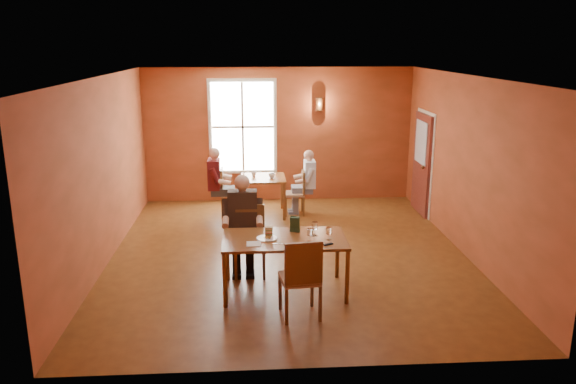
{
  "coord_description": "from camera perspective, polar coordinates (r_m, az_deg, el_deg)",
  "views": [
    {
      "loc": [
        -0.6,
        -9.01,
        3.51
      ],
      "look_at": [
        0.0,
        0.2,
        1.05
      ],
      "focal_mm": 35.0,
      "sensor_mm": 36.0,
      "label": 1
    }
  ],
  "objects": [
    {
      "name": "goblet_c",
      "position": [
        7.84,
        2.25,
        -4.33
      ],
      "size": [
        0.1,
        0.1,
        0.21
      ],
      "primitive_type": null,
      "rotation": [
        0.0,
        0.0,
        -0.25
      ],
      "color": "white",
      "rests_on": "main_table"
    },
    {
      "name": "goblet_a",
      "position": [
        8.07,
        2.74,
        -3.71
      ],
      "size": [
        0.12,
        0.12,
        0.22
      ],
      "primitive_type": null,
      "rotation": [
        0.0,
        0.0,
        0.41
      ],
      "color": "white",
      "rests_on": "main_table"
    },
    {
      "name": "diner_white",
      "position": [
        11.73,
        0.78,
        0.82
      ],
      "size": [
        0.52,
        0.52,
        1.31
      ],
      "primitive_type": null,
      "rotation": [
        0.0,
        0.0,
        1.57
      ],
      "color": "white",
      "rests_on": "ground"
    },
    {
      "name": "chair_diner_main",
      "position": [
        8.7,
        -3.92,
        -5.09
      ],
      "size": [
        0.48,
        0.48,
        1.07
      ],
      "primitive_type": null,
      "rotation": [
        0.0,
        0.0,
        3.14
      ],
      "color": "#3E1F11",
      "rests_on": "ground"
    },
    {
      "name": "chair_empty",
      "position": [
        7.42,
        1.2,
        -8.59
      ],
      "size": [
        0.55,
        0.55,
        1.11
      ],
      "primitive_type": null,
      "rotation": [
        0.0,
        0.0,
        0.13
      ],
      "color": "#4E2D19",
      "rests_on": "ground"
    },
    {
      "name": "wall_back",
      "position": [
        12.69,
        -0.97,
        5.81
      ],
      "size": [
        6.0,
        0.04,
        3.0
      ],
      "primitive_type": "cube",
      "color": "brown",
      "rests_on": "ground"
    },
    {
      "name": "cup_a",
      "position": [
        11.57,
        -1.65,
        1.67
      ],
      "size": [
        0.16,
        0.16,
        0.1
      ],
      "primitive_type": "imported",
      "rotation": [
        0.0,
        0.0,
        -0.3
      ],
      "color": "silver",
      "rests_on": "second_table"
    },
    {
      "name": "chair_diner_maroon",
      "position": [
        11.74,
        -5.71,
        -0.01
      ],
      "size": [
        0.44,
        0.44,
        1.0
      ],
      "primitive_type": null,
      "rotation": [
        0.0,
        0.0,
        -1.57
      ],
      "color": "#401D10",
      "rests_on": "ground"
    },
    {
      "name": "ceiling",
      "position": [
        9.05,
        0.08,
        11.69
      ],
      "size": [
        6.0,
        7.0,
        0.04
      ],
      "primitive_type": "cube",
      "color": "white",
      "rests_on": "wall_back"
    },
    {
      "name": "second_table",
      "position": [
        11.76,
        -2.53,
        -0.41
      ],
      "size": [
        0.92,
        0.92,
        0.81
      ],
      "primitive_type": null,
      "color": "brown",
      "rests_on": "ground"
    },
    {
      "name": "diner_maroon",
      "position": [
        11.69,
        -5.88,
        0.96
      ],
      "size": [
        0.56,
        0.56,
        1.41
      ],
      "primitive_type": null,
      "rotation": [
        0.0,
        0.0,
        -1.57
      ],
      "color": "maroon",
      "rests_on": "ground"
    },
    {
      "name": "main_table",
      "position": [
        8.15,
        -0.36,
        -7.42
      ],
      "size": [
        1.76,
        0.99,
        0.82
      ],
      "primitive_type": null,
      "color": "brown",
      "rests_on": "ground"
    },
    {
      "name": "goblet_b",
      "position": [
        7.91,
        4.2,
        -4.19
      ],
      "size": [
        0.1,
        0.1,
        0.21
      ],
      "primitive_type": null,
      "rotation": [
        0.0,
        0.0,
        -0.22
      ],
      "color": "white",
      "rests_on": "main_table"
    },
    {
      "name": "window",
      "position": [
        12.59,
        -4.63,
        6.61
      ],
      "size": [
        1.36,
        0.1,
        1.96
      ],
      "primitive_type": "cube",
      "color": "white",
      "rests_on": "wall_back"
    },
    {
      "name": "napkin",
      "position": [
        7.79,
        -3.49,
        -5.28
      ],
      "size": [
        0.2,
        0.2,
        0.01
      ],
      "primitive_type": "cube",
      "rotation": [
        0.0,
        0.0,
        -0.0
      ],
      "color": "white",
      "rests_on": "main_table"
    },
    {
      "name": "wall_right",
      "position": [
        9.91,
        17.68,
        2.51
      ],
      "size": [
        0.04,
        7.0,
        3.0
      ],
      "primitive_type": "cube",
      "color": "brown",
      "rests_on": "ground"
    },
    {
      "name": "sunglasses",
      "position": [
        7.76,
        4.12,
        -5.31
      ],
      "size": [
        0.14,
        0.1,
        0.02
      ],
      "primitive_type": "cube",
      "rotation": [
        0.0,
        0.0,
        0.47
      ],
      "color": "black",
      "rests_on": "main_table"
    },
    {
      "name": "sandwich",
      "position": [
        8.06,
        -1.97,
        -4.1
      ],
      "size": [
        0.11,
        0.11,
        0.13
      ],
      "primitive_type": "cube",
      "rotation": [
        0.0,
        0.0,
        0.09
      ],
      "color": "tan",
      "rests_on": "main_table"
    },
    {
      "name": "knife",
      "position": [
        7.77,
        -0.85,
        -5.29
      ],
      "size": [
        0.22,
        0.06,
        0.0
      ],
      "primitive_type": "cube",
      "rotation": [
        0.0,
        0.0,
        -0.2
      ],
      "color": "white",
      "rests_on": "main_table"
    },
    {
      "name": "ground",
      "position": [
        9.69,
        0.08,
        -6.32
      ],
      "size": [
        6.0,
        7.0,
        0.01
      ],
      "primitive_type": "cube",
      "color": "brown",
      "rests_on": "ground"
    },
    {
      "name": "wall_sconce",
      "position": [
        12.57,
        3.19,
        8.92
      ],
      "size": [
        0.16,
        0.16,
        0.28
      ],
      "primitive_type": "cylinder",
      "color": "brown",
      "rests_on": "wall_back"
    },
    {
      "name": "door",
      "position": [
        12.11,
        13.38,
        2.79
      ],
      "size": [
        0.12,
        1.04,
        2.1
      ],
      "primitive_type": "cube",
      "color": "maroon",
      "rests_on": "ground"
    },
    {
      "name": "chair_diner_white",
      "position": [
        11.77,
        0.64,
        -0.07
      ],
      "size": [
        0.41,
        0.41,
        0.93
      ],
      "primitive_type": null,
      "rotation": [
        0.0,
        0.0,
        1.57
      ],
      "color": "brown",
      "rests_on": "ground"
    },
    {
      "name": "wall_left",
      "position": [
        9.54,
        -18.22,
        2.0
      ],
      "size": [
        0.04,
        7.0,
        3.0
      ],
      "primitive_type": "cube",
      "color": "brown",
      "rests_on": "ground"
    },
    {
      "name": "menu_stand",
      "position": [
        8.21,
        0.71,
        -3.32
      ],
      "size": [
        0.16,
        0.12,
        0.24
      ],
      "primitive_type": "cube",
      "rotation": [
        0.0,
        0.0,
        -0.38
      ],
      "color": "#244128",
      "rests_on": "main_table"
    },
    {
      "name": "wall_front",
      "position": [
        5.9,
        2.34,
        -5.03
      ],
      "size": [
        6.0,
        0.04,
        3.0
      ],
      "primitive_type": "cube",
      "color": "brown",
      "rests_on": "ground"
    },
    {
      "name": "cup_b",
      "position": [
        11.74,
        -3.5,
        1.83
      ],
      "size": [
        0.14,
        0.14,
        0.1
      ],
      "primitive_type": "imported",
      "rotation": [
        0.0,
        0.0,
        0.42
      ],
      "color": "white",
      "rests_on": "second_table"
    },
    {
      "name": "plate_food",
      "position": [
        7.97,
        -2.15,
        -4.66
      ],
      "size": [
        0.36,
        0.36,
        0.04
      ],
      "primitive_type": "cylinder",
      "rotation": [
        0.0,
        0.0,
        0.28
      ],
      "color": "white",
      "rests_on": "main_table"
    },
    {
      "name": "diner_main",
      "position": [
        8.61,
        -3.94,
        -3.88
      ],
      "size": [
        0.59,
        0.59,
        1.48
      ],
      "primitive_type": null,
      "rotation": [
        0.0,
        0.0,
        3.14
      ],
      "color": "black",
      "rests_on": "ground"
    }
  ]
}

